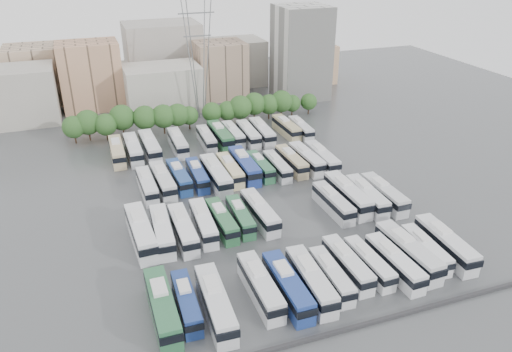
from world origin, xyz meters
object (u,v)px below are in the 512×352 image
object	(u,v)px
bus_r1_s5	(240,216)
bus_r0_s2	(216,303)
bus_r0_s10	(394,263)
bus_r0_s1	(186,302)
bus_r0_s11	(408,252)
bus_r0_s0	(162,307)
bus_r3_s6	(206,138)
bus_r0_s7	(331,275)
bus_r3_s13	(301,128)
bus_r2_s9	(277,166)
bus_r3_s7	(220,136)
bus_r1_s4	(222,220)
bus_r0_s12	(426,249)
bus_r2_s12	(322,158)
bus_r3_s1	(133,149)
electricity_pylon	(198,46)
bus_r1_s12	(367,196)
bus_r2_s7	(244,165)
bus_r2_s6	(230,170)
bus_r3_s0	(117,151)
bus_r1_s10	(333,202)
bus_r2_s3	(179,176)
bus_r1_s3	(203,223)
bus_r2_s10	(291,161)
bus_r3_s10	(262,132)
bus_r0_s8	(347,264)
bus_r1_s13	(384,194)
bus_r1_s1	(162,231)
bus_r0_s9	(369,263)
bus_r2_s2	(163,181)
bus_r3_s9	(248,134)
bus_r0_s13	(445,244)
apartment_tower	(301,53)
bus_r0_s6	(311,280)
bus_r2_s11	(306,159)
bus_r1_s11	(348,194)
bus_r1_s6	(260,212)
bus_r3_s2	(150,146)
bus_r2_s4	(197,175)
bus_r1_s0	(141,232)
bus_r0_s5	(287,286)
bus_r0_s4	(260,286)
bus_r2_s1	(147,185)

from	to	relation	value
bus_r1_s5	bus_r0_s2	bearing A→B (deg)	-114.49
bus_r0_s10	bus_r0_s1	bearing A→B (deg)	174.92
bus_r0_s11	bus_r0_s0	bearing A→B (deg)	177.45
bus_r1_s5	bus_r3_s6	bearing A→B (deg)	86.19
bus_r0_s7	bus_r3_s13	world-z (taller)	bus_r3_s13
bus_r0_s0	bus_r2_s9	bearing A→B (deg)	49.94
bus_r3_s6	bus_r3_s7	distance (m)	3.31
bus_r0_s1	bus_r1_s4	distance (m)	20.26
bus_r0_s12	bus_r2_s12	world-z (taller)	bus_r2_s12
bus_r3_s1	electricity_pylon	bearing A→B (deg)	45.10
bus_r1_s12	bus_r2_s7	bearing A→B (deg)	133.10
bus_r2_s6	bus_r2_s9	bearing A→B (deg)	-7.49
bus_r1_s5	bus_r3_s0	world-z (taller)	bus_r3_s0
bus_r1_s10	bus_r0_s2	bearing A→B (deg)	-145.73
bus_r1_s10	bus_r2_s3	size ratio (longest dim) A/B	1.00
bus_r0_s0	bus_r2_s7	bearing A→B (deg)	58.00
bus_r1_s3	bus_r2_s10	distance (m)	28.94
bus_r1_s4	bus_r3_s10	distance (m)	40.25
bus_r0_s8	bus_r1_s13	size ratio (longest dim) A/B	0.93
bus_r0_s0	bus_r1_s1	world-z (taller)	bus_r0_s0
bus_r0_s7	bus_r1_s13	world-z (taller)	bus_r1_s13
bus_r1_s3	bus_r0_s9	bearing A→B (deg)	-40.76
bus_r2_s2	bus_r3_s9	size ratio (longest dim) A/B	1.03
bus_r0_s9	bus_r0_s13	size ratio (longest dim) A/B	0.83
apartment_tower	bus_r0_s10	world-z (taller)	apartment_tower
bus_r0_s6	bus_r3_s1	distance (m)	56.54
bus_r0_s11	bus_r2_s11	distance (m)	35.62
bus_r1_s11	bus_r1_s12	distance (m)	3.43
bus_r1_s10	bus_r1_s12	xyz separation A→B (m)	(6.71, -0.01, 0.08)
bus_r2_s6	bus_r2_s12	world-z (taller)	bus_r2_s12
bus_r1_s3	bus_r1_s5	xyz separation A→B (m)	(6.35, 0.13, -0.16)
bus_r0_s13	bus_r1_s6	xyz separation A→B (m)	(-23.09, 18.49, -0.09)
bus_r0_s9	bus_r2_s12	bearing A→B (deg)	72.93
bus_r3_s1	bus_r3_s2	xyz separation A→B (m)	(3.64, 0.17, 0.07)
bus_r0_s2	bus_r1_s12	world-z (taller)	bus_r0_s2
bus_r2_s4	bus_r0_s6	bearing A→B (deg)	-78.85
bus_r1_s12	bus_r3_s13	distance (m)	35.56
electricity_pylon	bus_r2_s11	world-z (taller)	electricity_pylon
bus_r1_s0	bus_r3_s0	world-z (taller)	bus_r1_s0
bus_r0_s6	bus_r2_s2	bearing A→B (deg)	112.38
bus_r0_s0	bus_r2_s10	bearing A→B (deg)	47.55
electricity_pylon	bus_r1_s1	size ratio (longest dim) A/B	2.70
bus_r1_s13	bus_r2_s11	xyz separation A→B (m)	(-6.61, 18.73, 0.01)
bus_r0_s5	bus_r1_s3	bearing A→B (deg)	108.63
bus_r0_s11	bus_r0_s4	bearing A→B (deg)	177.78
bus_r1_s4	bus_r2_s4	xyz separation A→B (m)	(0.26, 17.93, 0.01)
bus_r0_s11	bus_r0_s13	world-z (taller)	bus_r0_s11
bus_r1_s0	bus_r1_s3	size ratio (longest dim) A/B	1.16
bus_r2_s10	bus_r3_s10	size ratio (longest dim) A/B	0.93
bus_r0_s4	bus_r2_s1	distance (m)	36.17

